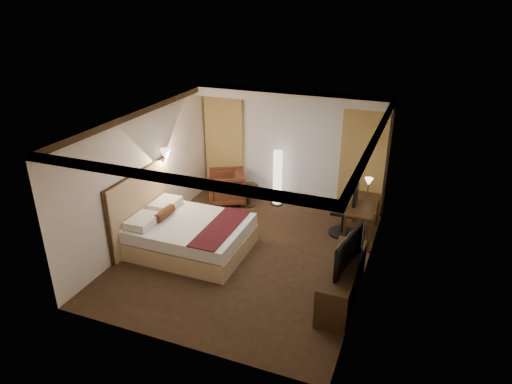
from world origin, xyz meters
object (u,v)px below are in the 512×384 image
at_px(armchair, 227,186).
at_px(office_chair, 344,209).
at_px(floor_lamp, 278,178).
at_px(desk, 362,220).
at_px(bed, 191,236).
at_px(television, 343,246).
at_px(side_table, 249,195).
at_px(dresser, 342,281).

distance_m(armchair, office_chair, 3.01).
height_order(floor_lamp, desk, floor_lamp).
height_order(bed, armchair, armchair).
relative_size(armchair, desk, 0.67).
height_order(office_chair, television, office_chair).
bearing_deg(floor_lamp, desk, -21.10).
bearing_deg(armchair, side_table, 65.87).
bearing_deg(bed, armchair, 97.17).
distance_m(armchair, television, 4.39).
bearing_deg(dresser, armchair, 140.67).
bearing_deg(floor_lamp, television, -55.04).
distance_m(armchair, dresser, 4.38).
bearing_deg(armchair, dresser, 23.99).
relative_size(floor_lamp, office_chair, 1.18).
distance_m(bed, armchair, 2.32).
relative_size(floor_lamp, television, 1.19).
relative_size(floor_lamp, dresser, 0.77).
xyz_separation_m(armchair, side_table, (0.57, 0.03, -0.18)).
distance_m(bed, television, 3.18).
bearing_deg(floor_lamp, dresser, -54.67).
bearing_deg(television, floor_lamp, 45.78).
bearing_deg(floor_lamp, armchair, -164.73).
relative_size(side_table, dresser, 0.29).
distance_m(floor_lamp, office_chair, 1.97).
bearing_deg(television, desk, 11.33).
relative_size(bed, television, 1.90).
distance_m(floor_lamp, dresser, 3.81).
xyz_separation_m(armchair, office_chair, (2.95, -0.55, 0.15)).
distance_m(bed, desk, 3.54).
relative_size(side_table, floor_lamp, 0.37).
bearing_deg(bed, television, -8.75).
distance_m(bed, dresser, 3.13).
bearing_deg(desk, office_chair, -172.61).
relative_size(side_table, desk, 0.40).
xyz_separation_m(armchair, dresser, (3.39, -2.77, -0.09)).
relative_size(side_table, office_chair, 0.44).
relative_size(desk, dresser, 0.73).
distance_m(office_chair, television, 2.30).
height_order(dresser, television, television).
height_order(bed, floor_lamp, floor_lamp).
bearing_deg(bed, dresser, -8.66).
height_order(desk, office_chair, office_chair).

